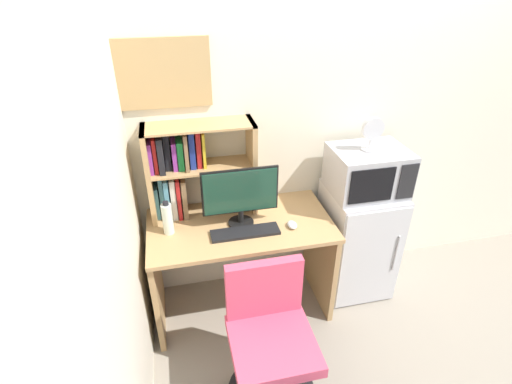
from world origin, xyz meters
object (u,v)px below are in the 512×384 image
object	(u,v)px
monitor	(240,194)
microwave	(368,171)
mini_fridge	(357,240)
keyboard	(245,232)
desk_fan	(372,133)
hutch_bookshelf	(186,168)
computer_mouse	(292,225)
desk_chair	(270,346)
water_bottle	(168,219)
wall_corkboard	(145,75)

from	to	relation	value
monitor	microwave	xyz separation A→B (m)	(0.91, 0.06, 0.04)
mini_fridge	monitor	bearing A→B (deg)	-176.72
keyboard	desk_fan	size ratio (longest dim) A/B	1.93
monitor	desk_fan	xyz separation A→B (m)	(0.89, 0.05, 0.32)
hutch_bookshelf	desk_fan	xyz separation A→B (m)	(1.22, -0.17, 0.20)
keyboard	computer_mouse	size ratio (longest dim) A/B	4.84
hutch_bookshelf	desk_chair	xyz separation A→B (m)	(0.35, -0.92, -0.73)
water_bottle	monitor	bearing A→B (deg)	-0.14
water_bottle	microwave	xyz separation A→B (m)	(1.38, 0.05, 0.16)
hutch_bookshelf	water_bottle	xyz separation A→B (m)	(-0.15, -0.21, -0.24)
mini_fridge	wall_corkboard	size ratio (longest dim) A/B	1.12
hutch_bookshelf	desk_chair	distance (m)	1.22
water_bottle	desk_chair	size ratio (longest dim) A/B	0.27
mini_fridge	desk_fan	world-z (taller)	desk_fan
desk_fan	water_bottle	bearing A→B (deg)	-177.96
water_bottle	computer_mouse	bearing A→B (deg)	-8.26
hutch_bookshelf	desk_chair	bearing A→B (deg)	-69.08
desk_chair	desk_fan	bearing A→B (deg)	40.82
monitor	keyboard	distance (m)	0.25
microwave	desk_chair	bearing A→B (deg)	-139.46
hutch_bookshelf	keyboard	world-z (taller)	hutch_bookshelf
monitor	desk_chair	bearing A→B (deg)	-87.77
water_bottle	hutch_bookshelf	bearing A→B (deg)	55.30
monitor	mini_fridge	size ratio (longest dim) A/B	0.57
monitor	microwave	world-z (taller)	microwave
wall_corkboard	computer_mouse	bearing A→B (deg)	-27.44
hutch_bookshelf	water_bottle	distance (m)	0.35
hutch_bookshelf	wall_corkboard	size ratio (longest dim) A/B	0.91
hutch_bookshelf	computer_mouse	size ratio (longest dim) A/B	7.75
hutch_bookshelf	computer_mouse	bearing A→B (deg)	-27.12
desk_fan	desk_chair	xyz separation A→B (m)	(-0.87, -0.75, -0.93)
mini_fridge	microwave	size ratio (longest dim) A/B	1.71
hutch_bookshelf	desk_fan	world-z (taller)	desk_fan
monitor	water_bottle	distance (m)	0.49
monitor	computer_mouse	distance (m)	0.40
water_bottle	desk_chair	bearing A→B (deg)	-54.54
water_bottle	microwave	distance (m)	1.39
microwave	desk_fan	world-z (taller)	desk_fan
hutch_bookshelf	water_bottle	bearing A→B (deg)	-124.70
water_bottle	desk_fan	world-z (taller)	desk_fan
hutch_bookshelf	wall_corkboard	world-z (taller)	wall_corkboard
computer_mouse	mini_fridge	distance (m)	0.70
monitor	computer_mouse	world-z (taller)	monitor
mini_fridge	desk_chair	bearing A→B (deg)	-139.57
hutch_bookshelf	wall_corkboard	distance (m)	0.62
hutch_bookshelf	microwave	size ratio (longest dim) A/B	1.39
keyboard	wall_corkboard	xyz separation A→B (m)	(-0.51, 0.43, 0.93)
monitor	wall_corkboard	world-z (taller)	wall_corkboard
computer_mouse	mini_fridge	bearing A→B (deg)	15.81
mini_fridge	computer_mouse	bearing A→B (deg)	-164.19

